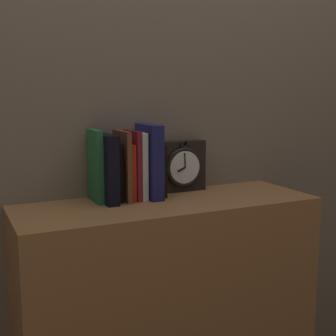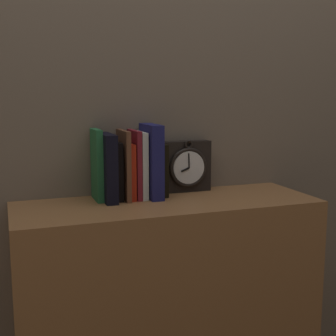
# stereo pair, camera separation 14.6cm
# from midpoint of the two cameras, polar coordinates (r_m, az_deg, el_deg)

# --- Properties ---
(wall_back) EXTENTS (6.00, 0.05, 2.60)m
(wall_back) POSITION_cam_midpoint_polar(r_m,az_deg,el_deg) (1.62, -5.59, 10.77)
(wall_back) COLOR #756656
(wall_back) RESTS_ON ground_plane
(bookshelf) EXTENTS (0.96, 0.33, 0.91)m
(bookshelf) POSITION_cam_midpoint_polar(r_m,az_deg,el_deg) (1.65, -2.69, -19.81)
(bookshelf) COLOR #936038
(bookshelf) RESTS_ON ground_plane
(clock) EXTENTS (0.18, 0.06, 0.18)m
(clock) POSITION_cam_midpoint_polar(r_m,az_deg,el_deg) (1.62, -0.97, 0.22)
(clock) COLOR black
(clock) RESTS_ON bookshelf
(book_slot0_green) EXTENTS (0.02, 0.11, 0.23)m
(book_slot0_green) POSITION_cam_midpoint_polar(r_m,az_deg,el_deg) (1.49, -11.64, 0.22)
(book_slot0_green) COLOR #256B3D
(book_slot0_green) RESTS_ON bookshelf
(book_slot1_black) EXTENTS (0.04, 0.15, 0.21)m
(book_slot1_black) POSITION_cam_midpoint_polar(r_m,az_deg,el_deg) (1.48, -10.37, -0.08)
(book_slot1_black) COLOR black
(book_slot1_black) RESTS_ON bookshelf
(book_slot2_black) EXTENTS (0.02, 0.12, 0.19)m
(book_slot2_black) POSITION_cam_midpoint_polar(r_m,az_deg,el_deg) (1.50, -9.33, -0.42)
(book_slot2_black) COLOR black
(book_slot2_black) RESTS_ON bookshelf
(book_slot3_brown) EXTENTS (0.01, 0.14, 0.22)m
(book_slot3_brown) POSITION_cam_midpoint_polar(r_m,az_deg,el_deg) (1.50, -8.39, 0.27)
(book_slot3_brown) COLOR brown
(book_slot3_brown) RESTS_ON bookshelf
(book_slot4_red) EXTENTS (0.02, 0.13, 0.18)m
(book_slot4_red) POSITION_cam_midpoint_polar(r_m,az_deg,el_deg) (1.51, -7.79, -0.43)
(book_slot4_red) COLOR red
(book_slot4_red) RESTS_ON bookshelf
(book_slot5_maroon) EXTENTS (0.02, 0.13, 0.22)m
(book_slot5_maroon) POSITION_cam_midpoint_polar(r_m,az_deg,el_deg) (1.51, -7.08, 0.37)
(book_slot5_maroon) COLOR maroon
(book_slot5_maroon) RESTS_ON bookshelf
(book_slot6_white) EXTENTS (0.02, 0.13, 0.22)m
(book_slot6_white) POSITION_cam_midpoint_polar(r_m,az_deg,el_deg) (1.52, -6.40, 0.33)
(book_slot6_white) COLOR white
(book_slot6_white) RESTS_ON bookshelf
(book_slot7_navy) EXTENTS (0.04, 0.15, 0.24)m
(book_slot7_navy) POSITION_cam_midpoint_polar(r_m,az_deg,el_deg) (1.52, -5.04, 0.80)
(book_slot7_navy) COLOR navy
(book_slot7_navy) RESTS_ON bookshelf
(book_slot8_black) EXTENTS (0.02, 0.11, 0.17)m
(book_slot8_black) POSITION_cam_midpoint_polar(r_m,az_deg,el_deg) (1.56, -4.00, -0.22)
(book_slot8_black) COLOR black
(book_slot8_black) RESTS_ON bookshelf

